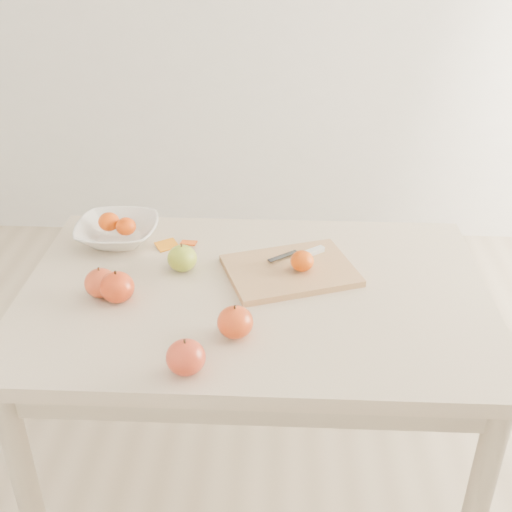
{
  "coord_description": "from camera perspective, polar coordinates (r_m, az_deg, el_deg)",
  "views": [
    {
      "loc": [
        0.07,
        -1.38,
        1.64
      ],
      "look_at": [
        0.0,
        0.05,
        0.82
      ],
      "focal_mm": 45.0,
      "sensor_mm": 36.0,
      "label": 1
    }
  ],
  "objects": [
    {
      "name": "board_tangerine",
      "position": [
        1.68,
        4.12,
        -0.44
      ],
      "size": [
        0.06,
        0.06,
        0.05
      ],
      "primitive_type": "ellipsoid",
      "color": "#CE5207",
      "rests_on": "cutting_board"
    },
    {
      "name": "apple_red_c",
      "position": [
        1.37,
        -6.26,
        -8.94
      ],
      "size": [
        0.08,
        0.08,
        0.08
      ],
      "primitive_type": "ellipsoid",
      "color": "#A41715",
      "rests_on": "table"
    },
    {
      "name": "bowl_tangerine_far",
      "position": [
        1.87,
        -11.5,
        2.6
      ],
      "size": [
        0.06,
        0.06,
        0.05
      ],
      "primitive_type": "ellipsoid",
      "color": "#C94207",
      "rests_on": "fruit_bowl"
    },
    {
      "name": "orange_peel_a",
      "position": [
        1.85,
        -7.92,
        0.86
      ],
      "size": [
        0.07,
        0.07,
        0.01
      ],
      "primitive_type": "cube",
      "rotation": [
        0.21,
        0.0,
        0.59
      ],
      "color": "orange",
      "rests_on": "table"
    },
    {
      "name": "apple_red_e",
      "position": [
        1.46,
        -1.86,
        -5.89
      ],
      "size": [
        0.08,
        0.08,
        0.07
      ],
      "primitive_type": "ellipsoid",
      "color": "#A70508",
      "rests_on": "table"
    },
    {
      "name": "apple_red_b",
      "position": [
        1.62,
        -12.25,
        -2.72
      ],
      "size": [
        0.09,
        0.09,
        0.08
      ],
      "primitive_type": "ellipsoid",
      "color": "#921407",
      "rests_on": "table"
    },
    {
      "name": "fruit_bowl",
      "position": [
        1.9,
        -12.2,
        2.11
      ],
      "size": [
        0.24,
        0.24,
        0.06
      ],
      "primitive_type": "imported",
      "color": "white",
      "rests_on": "table"
    },
    {
      "name": "cutting_board",
      "position": [
        1.71,
        3.07,
        -1.3
      ],
      "size": [
        0.39,
        0.34,
        0.02
      ],
      "primitive_type": "cube",
      "rotation": [
        0.0,
        0.0,
        0.34
      ],
      "color": "#A98454",
      "rests_on": "table"
    },
    {
      "name": "orange_peel_b",
      "position": [
        1.86,
        -6.01,
        1.11
      ],
      "size": [
        0.05,
        0.04,
        0.01
      ],
      "primitive_type": "cube",
      "rotation": [
        -0.14,
        0.0,
        -0.09
      ],
      "color": "#D14C0E",
      "rests_on": "table"
    },
    {
      "name": "apple_red_d",
      "position": [
        1.65,
        -13.65,
        -2.33
      ],
      "size": [
        0.08,
        0.08,
        0.07
      ],
      "primitive_type": "ellipsoid",
      "color": "#A0080E",
      "rests_on": "table"
    },
    {
      "name": "ground",
      "position": [
        2.15,
        -0.07,
        -20.04
      ],
      "size": [
        3.5,
        3.5,
        0.0
      ],
      "primitive_type": "plane",
      "color": "#C6B293",
      "rests_on": "ground"
    },
    {
      "name": "apple_green",
      "position": [
        1.72,
        -6.58,
        -0.2
      ],
      "size": [
        0.08,
        0.08,
        0.07
      ],
      "primitive_type": "ellipsoid",
      "color": "olive",
      "rests_on": "table"
    },
    {
      "name": "table",
      "position": [
        1.7,
        -0.08,
        -5.78
      ],
      "size": [
        1.2,
        0.8,
        0.75
      ],
      "color": "beige",
      "rests_on": "ground"
    },
    {
      "name": "paring_knife",
      "position": [
        1.76,
        4.59,
        0.3
      ],
      "size": [
        0.16,
        0.09,
        0.01
      ],
      "color": "silver",
      "rests_on": "cutting_board"
    },
    {
      "name": "bowl_tangerine_near",
      "position": [
        1.9,
        -12.95,
        3.0
      ],
      "size": [
        0.06,
        0.06,
        0.05
      ],
      "primitive_type": "ellipsoid",
      "color": "#E44B08",
      "rests_on": "fruit_bowl"
    }
  ]
}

